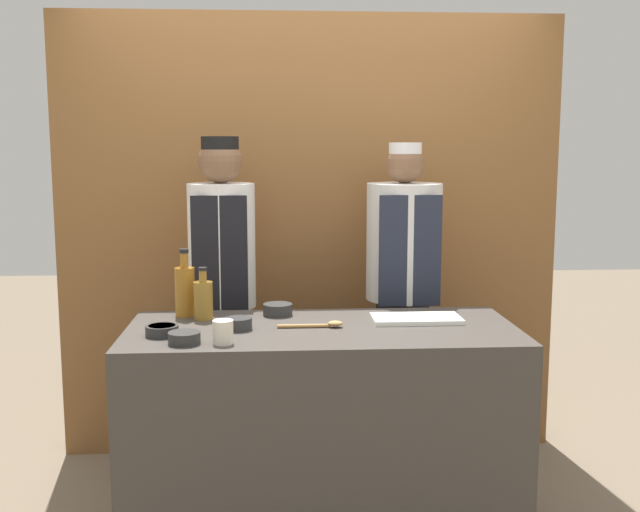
% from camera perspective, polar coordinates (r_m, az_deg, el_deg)
% --- Properties ---
extents(cabinet_wall, '(2.73, 0.18, 2.40)m').
position_cam_1_polar(cabinet_wall, '(4.16, -0.82, 1.46)').
color(cabinet_wall, brown).
rests_on(cabinet_wall, ground_plane).
extents(counter, '(1.63, 0.71, 0.95)m').
position_cam_1_polar(counter, '(3.28, 0.16, -13.55)').
color(counter, '#3D3833').
rests_on(counter, ground_plane).
extents(sauce_bowl_brown, '(0.11, 0.11, 0.05)m').
position_cam_1_polar(sauce_bowl_brown, '(3.11, -6.23, -5.09)').
color(sauce_bowl_brown, '#2D2D2D').
rests_on(sauce_bowl_brown, counter).
extents(sauce_bowl_red, '(0.13, 0.13, 0.04)m').
position_cam_1_polar(sauce_bowl_red, '(3.06, -11.95, -5.53)').
color(sauce_bowl_red, '#2D2D2D').
rests_on(sauce_bowl_red, counter).
extents(sauce_bowl_orange, '(0.13, 0.13, 0.05)m').
position_cam_1_polar(sauce_bowl_orange, '(3.35, -3.25, -4.04)').
color(sauce_bowl_orange, '#2D2D2D').
rests_on(sauce_bowl_orange, counter).
extents(sauce_bowl_purple, '(0.12, 0.12, 0.05)m').
position_cam_1_polar(sauce_bowl_purple, '(2.92, -10.30, -6.11)').
color(sauce_bowl_purple, '#2D2D2D').
rests_on(sauce_bowl_purple, counter).
extents(cutting_board, '(0.38, 0.19, 0.02)m').
position_cam_1_polar(cutting_board, '(3.27, 7.34, -4.76)').
color(cutting_board, white).
rests_on(cutting_board, counter).
extents(bottle_amber, '(0.09, 0.09, 0.30)m').
position_cam_1_polar(bottle_amber, '(3.37, -10.25, -2.55)').
color(bottle_amber, '#9E661E').
rests_on(bottle_amber, counter).
extents(bottle_vinegar, '(0.08, 0.08, 0.23)m').
position_cam_1_polar(bottle_vinegar, '(3.30, -8.88, -3.25)').
color(bottle_vinegar, olive).
rests_on(bottle_vinegar, counter).
extents(cup_cream, '(0.08, 0.08, 0.09)m').
position_cam_1_polar(cup_cream, '(2.89, -7.40, -5.76)').
color(cup_cream, silver).
rests_on(cup_cream, counter).
extents(wooden_spoon, '(0.27, 0.05, 0.03)m').
position_cam_1_polar(wooden_spoon, '(3.12, 0.05, -5.25)').
color(wooden_spoon, '#B2844C').
rests_on(wooden_spoon, counter).
extents(chef_left, '(0.33, 0.33, 1.75)m').
position_cam_1_polar(chef_left, '(3.78, -7.42, -2.98)').
color(chef_left, '#28282D').
rests_on(chef_left, ground_plane).
extents(chef_right, '(0.38, 0.38, 1.72)m').
position_cam_1_polar(chef_right, '(3.83, 6.34, -3.33)').
color(chef_right, '#28282D').
rests_on(chef_right, ground_plane).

